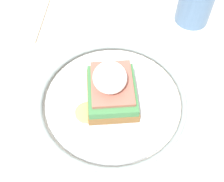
{
  "coord_description": "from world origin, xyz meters",
  "views": [
    {
      "loc": [
        0.27,
        0.02,
        1.16
      ],
      "look_at": [
        0.02,
        0.04,
        0.79
      ],
      "focal_mm": 45.0,
      "sensor_mm": 36.0,
      "label": 1
    }
  ],
  "objects_px": {
    "fork": "(110,33)",
    "napkin": "(19,16)",
    "plate": "(112,100)",
    "sandwich": "(111,88)",
    "cup": "(195,3)"
  },
  "relations": [
    {
      "from": "sandwich",
      "to": "cup",
      "type": "distance_m",
      "value": 0.27
    },
    {
      "from": "cup",
      "to": "napkin",
      "type": "xyz_separation_m",
      "value": [
        -0.03,
        -0.37,
        -0.04
      ]
    },
    {
      "from": "plate",
      "to": "sandwich",
      "type": "xyz_separation_m",
      "value": [
        0.0,
        -0.0,
        0.04
      ]
    },
    {
      "from": "plate",
      "to": "cup",
      "type": "height_order",
      "value": "cup"
    },
    {
      "from": "napkin",
      "to": "cup",
      "type": "bearing_deg",
      "value": 84.91
    },
    {
      "from": "plate",
      "to": "napkin",
      "type": "xyz_separation_m",
      "value": [
        -0.23,
        -0.18,
        -0.0
      ]
    },
    {
      "from": "fork",
      "to": "napkin",
      "type": "relative_size",
      "value": 0.99
    },
    {
      "from": "napkin",
      "to": "sandwich",
      "type": "bearing_deg",
      "value": 38.2
    },
    {
      "from": "plate",
      "to": "napkin",
      "type": "bearing_deg",
      "value": -141.52
    },
    {
      "from": "cup",
      "to": "napkin",
      "type": "height_order",
      "value": "cup"
    },
    {
      "from": "fork",
      "to": "napkin",
      "type": "height_order",
      "value": "napkin"
    },
    {
      "from": "sandwich",
      "to": "napkin",
      "type": "relative_size",
      "value": 0.69
    },
    {
      "from": "fork",
      "to": "napkin",
      "type": "distance_m",
      "value": 0.2
    },
    {
      "from": "sandwich",
      "to": "cup",
      "type": "relative_size",
      "value": 1.3
    },
    {
      "from": "plate",
      "to": "sandwich",
      "type": "height_order",
      "value": "sandwich"
    }
  ]
}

